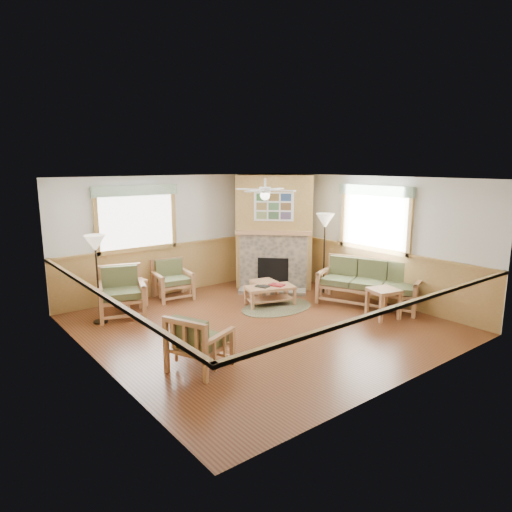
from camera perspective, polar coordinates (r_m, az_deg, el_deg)
floor at (r=8.63m, az=0.78°, el=-8.60°), size 6.00×6.00×0.01m
ceiling at (r=8.11m, az=0.84°, el=9.64°), size 6.00×6.00×0.01m
wall_back at (r=10.73m, az=-9.30°, el=2.72°), size 6.00×0.02×2.70m
wall_front at (r=6.28m, az=18.28°, el=-3.99°), size 6.00×0.02×2.70m
wall_left at (r=6.84m, az=-19.18°, el=-2.80°), size 0.02×6.00×2.70m
wall_right at (r=10.39m, az=13.82°, el=2.24°), size 0.02×6.00×2.70m
wainscot at (r=8.46m, az=0.79°, el=-5.07°), size 6.00×6.00×1.10m
fireplace at (r=11.11m, az=2.41°, el=3.16°), size 3.11×3.11×2.70m
window_back at (r=10.10m, az=-14.94°, el=8.67°), size 1.90×0.16×1.50m
window_right at (r=10.12m, az=14.90°, el=8.68°), size 0.16×1.90×1.50m
ceiling_fan at (r=8.53m, az=1.14°, el=9.47°), size 1.59×1.59×0.36m
sofa at (r=9.92m, az=13.93°, el=-3.34°), size 2.24×1.60×0.95m
armchair_back_left at (r=9.32m, az=-16.50°, el=-4.41°), size 1.08×1.08×0.97m
armchair_back_right at (r=10.30m, az=-10.35°, el=-2.94°), size 0.86×0.86×0.85m
armchair_left at (r=6.82m, az=-7.03°, el=-10.49°), size 0.98×0.98×0.84m
coffee_table at (r=9.73m, az=1.77°, el=-4.97°), size 1.13×0.80×0.41m
end_table_chairs at (r=9.94m, az=-15.34°, el=-4.52°), size 0.60×0.58×0.58m
end_table_sofa at (r=9.23m, az=15.62°, el=-5.75°), size 0.63×0.62×0.59m
footstool at (r=10.07m, az=1.02°, el=-4.31°), size 0.59×0.59×0.43m
braided_rug at (r=9.61m, az=2.63°, el=-6.43°), size 1.65×1.65×0.01m
floor_lamp_left at (r=9.00m, az=-19.19°, el=-2.77°), size 0.44×0.44×1.69m
floor_lamp_right at (r=10.69m, az=8.52°, el=0.40°), size 0.56×0.56×1.85m
book_red at (r=9.72m, az=2.65°, el=-3.56°), size 0.32×0.36×0.03m
book_dark at (r=9.63m, az=0.82°, el=-3.73°), size 0.28×0.32×0.03m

